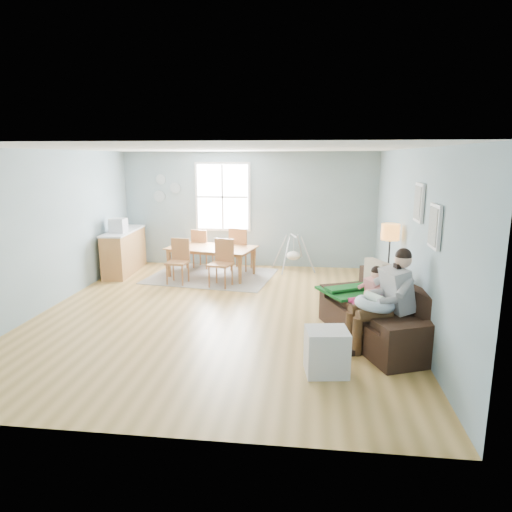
# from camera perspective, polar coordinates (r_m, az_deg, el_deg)

# --- Properties ---
(room) EXTENTS (8.40, 9.40, 3.90)m
(room) POSITION_cam_1_polar(r_m,az_deg,el_deg) (7.33, -4.80, 11.04)
(room) COLOR #A17A39
(window) EXTENTS (1.32, 0.08, 1.62)m
(window) POSITION_cam_1_polar(r_m,az_deg,el_deg) (10.88, -4.18, 7.38)
(window) COLOR white
(window) RESTS_ON room
(pictures) EXTENTS (0.05, 1.34, 0.74)m
(pictures) POSITION_cam_1_polar(r_m,az_deg,el_deg) (6.36, 20.50, 4.97)
(pictures) COLOR white
(pictures) RESTS_ON room
(wall_plates) EXTENTS (0.67, 0.02, 0.66)m
(wall_plates) POSITION_cam_1_polar(r_m,az_deg,el_deg) (11.23, -11.30, 8.24)
(wall_plates) COLOR #94AAB1
(wall_plates) RESTS_ON room
(sofa) EXTENTS (1.61, 2.26, 0.84)m
(sofa) POSITION_cam_1_polar(r_m,az_deg,el_deg) (6.82, 15.31, -7.66)
(sofa) COLOR black
(sofa) RESTS_ON room
(green_throw) EXTENTS (1.22, 1.16, 0.04)m
(green_throw) POSITION_cam_1_polar(r_m,az_deg,el_deg) (7.29, 12.12, -4.25)
(green_throw) COLOR #155F1C
(green_throw) RESTS_ON sofa
(beige_pillow) EXTENTS (0.34, 0.52, 0.51)m
(beige_pillow) POSITION_cam_1_polar(r_m,az_deg,el_deg) (7.24, 14.83, -2.56)
(beige_pillow) COLOR tan
(beige_pillow) RESTS_ON sofa
(father) EXTENTS (1.06, 0.70, 1.39)m
(father) POSITION_cam_1_polar(r_m,az_deg,el_deg) (6.38, 15.88, -4.91)
(father) COLOR #999A9C
(father) RESTS_ON sofa
(nursing_pillow) EXTENTS (0.73, 0.72, 0.22)m
(nursing_pillow) POSITION_cam_1_polar(r_m,az_deg,el_deg) (6.33, 14.59, -5.82)
(nursing_pillow) COLOR silver
(nursing_pillow) RESTS_ON father
(infant) EXTENTS (0.27, 0.36, 0.14)m
(infant) POSITION_cam_1_polar(r_m,az_deg,el_deg) (6.33, 14.45, -5.02)
(infant) COLOR silver
(infant) RESTS_ON nursing_pillow
(toddler) EXTENTS (0.55, 0.43, 0.81)m
(toddler) POSITION_cam_1_polar(r_m,az_deg,el_deg) (6.83, 14.09, -3.99)
(toddler) COLOR silver
(toddler) RESTS_ON sofa
(floor_lamp) EXTENTS (0.30, 0.30, 1.48)m
(floor_lamp) POSITION_cam_1_polar(r_m,az_deg,el_deg) (7.94, 16.40, 2.01)
(floor_lamp) COLOR black
(floor_lamp) RESTS_ON room
(storage_cube) EXTENTS (0.56, 0.51, 0.55)m
(storage_cube) POSITION_cam_1_polar(r_m,az_deg,el_deg) (5.68, 8.73, -11.72)
(storage_cube) COLOR silver
(storage_cube) RESTS_ON room
(rug) EXTENTS (2.85, 2.31, 0.01)m
(rug) POSITION_cam_1_polar(r_m,az_deg,el_deg) (10.10, -5.58, -2.51)
(rug) COLOR gray
(rug) RESTS_ON room
(dining_table) EXTENTS (2.03, 1.41, 0.65)m
(dining_table) POSITION_cam_1_polar(r_m,az_deg,el_deg) (10.02, -5.62, -0.75)
(dining_table) COLOR #9C5833
(dining_table) RESTS_ON rug
(chair_sw) EXTENTS (0.46, 0.46, 0.92)m
(chair_sw) POSITION_cam_1_polar(r_m,az_deg,el_deg) (9.57, -9.63, -0.26)
(chair_sw) COLOR #9A5635
(chair_sw) RESTS_ON rug
(chair_se) EXTENTS (0.52, 0.52, 0.96)m
(chair_se) POSITION_cam_1_polar(r_m,az_deg,el_deg) (9.23, -4.24, -0.44)
(chair_se) COLOR #9A5635
(chair_se) RESTS_ON rug
(chair_nw) EXTENTS (0.51, 0.51, 0.93)m
(chair_nw) POSITION_cam_1_polar(r_m,az_deg,el_deg) (10.74, -6.85, 1.21)
(chair_nw) COLOR #9A5635
(chair_nw) RESTS_ON rug
(chair_ne) EXTENTS (0.54, 0.54, 1.00)m
(chair_ne) POSITION_cam_1_polar(r_m,az_deg,el_deg) (10.42, -2.06, 1.21)
(chair_ne) COLOR #9A5635
(chair_ne) RESTS_ON rug
(counter) EXTENTS (0.61, 1.76, 0.97)m
(counter) POSITION_cam_1_polar(r_m,az_deg,el_deg) (10.75, -16.13, 0.61)
(counter) COLOR #9C5833
(counter) RESTS_ON room
(monitor) EXTENTS (0.33, 0.31, 0.31)m
(monitor) POSITION_cam_1_polar(r_m,az_deg,el_deg) (10.33, -16.87, 3.67)
(monitor) COLOR silver
(monitor) RESTS_ON counter
(baby_swing) EXTENTS (1.03, 1.04, 0.82)m
(baby_swing) POSITION_cam_1_polar(r_m,az_deg,el_deg) (10.52, 4.70, 0.15)
(baby_swing) COLOR silver
(baby_swing) RESTS_ON room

